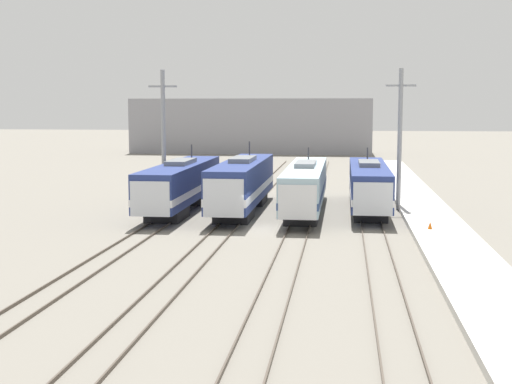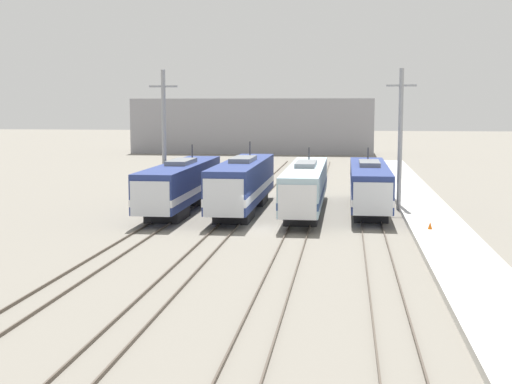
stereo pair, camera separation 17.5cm
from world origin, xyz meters
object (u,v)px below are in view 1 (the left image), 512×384
Objects in this scene: locomotive_center_right at (305,187)px; traffic_cone at (430,225)px; catenary_tower_right at (400,138)px; catenary_tower_left at (163,136)px; locomotive_far_left at (180,185)px; locomotive_center_left at (242,184)px; locomotive_far_right at (369,186)px.

locomotive_center_right reaches higher than traffic_cone.
catenary_tower_right reaches higher than traffic_cone.
traffic_cone is (20.87, -11.41, -5.27)m from catenary_tower_left.
traffic_cone is at bearing -23.69° from locomotive_far_left.
locomotive_far_left is 1.64× the size of catenary_tower_left.
locomotive_far_left is 5.35m from catenary_tower_left.
locomotive_center_left is 10.22m from locomotive_far_right.
locomotive_far_left is 18.20m from catenary_tower_right.
catenary_tower_right is 12.63m from traffic_cone.
locomotive_center_right is 1.74× the size of catenary_tower_left.
locomotive_center_right is 39.99× the size of traffic_cone.
traffic_cone is (13.74, -8.36, -1.63)m from locomotive_center_left.
locomotive_center_left reaches higher than locomotive_far_left.
catenary_tower_left is 19.63m from catenary_tower_right.
catenary_tower_right is at bearing 13.71° from locomotive_center_left.
catenary_tower_right is at bearing 20.99° from locomotive_center_right.
locomotive_center_left reaches higher than locomotive_center_right.
locomotive_center_right reaches higher than locomotive_far_right.
locomotive_far_right reaches higher than traffic_cone.
locomotive_center_right is 1.08× the size of locomotive_far_right.
locomotive_far_left is at bearing -178.27° from locomotive_center_right.
catenary_tower_left and catenary_tower_right have the same top height.
catenary_tower_left is (-12.15, 2.87, 3.80)m from locomotive_center_right.
traffic_cone is at bearing -70.10° from locomotive_far_right.
locomotive_center_left is at bearing 1.42° from locomotive_far_left.
locomotive_center_right is (10.05, 0.30, -0.05)m from locomotive_far_left.
locomotive_far_right is 17.63m from catenary_tower_left.
locomotive_far_right is at bearing 18.45° from locomotive_center_right.
locomotive_far_right is 37.11× the size of traffic_cone.
traffic_cone is at bearing -83.80° from catenary_tower_right.
catenary_tower_right reaches higher than locomotive_center_left.
catenary_tower_left reaches higher than locomotive_center_right.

